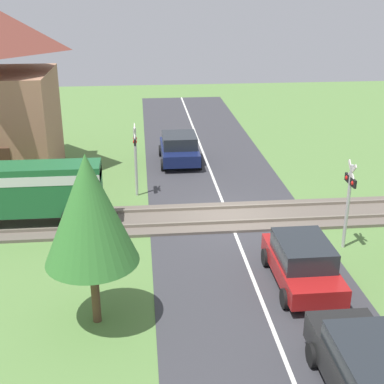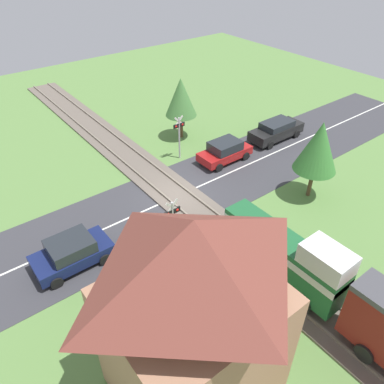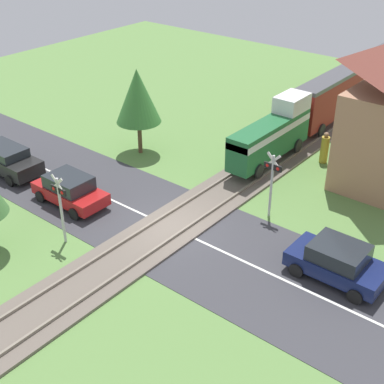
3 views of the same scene
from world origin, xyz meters
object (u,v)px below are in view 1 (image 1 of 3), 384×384
at_px(crossing_signal_west_approach, 349,194).
at_px(station_building, 4,97).
at_px(crossing_signal_east_approach, 135,151).
at_px(car_near_crossing, 302,262).
at_px(car_far_side, 179,148).
at_px(car_behind_queue, 372,378).

bearing_deg(crossing_signal_west_approach, station_building, 55.73).
distance_m(crossing_signal_east_approach, station_building, 7.17).
relative_size(car_near_crossing, car_far_side, 1.03).
relative_size(car_near_crossing, crossing_signal_west_approach, 1.19).
height_order(car_near_crossing, station_building, station_building).
bearing_deg(car_far_side, crossing_signal_east_approach, 153.26).
distance_m(car_behind_queue, station_building, 20.33).
height_order(car_far_side, car_behind_queue, car_far_side).
bearing_deg(crossing_signal_west_approach, crossing_signal_east_approach, 52.06).
distance_m(car_near_crossing, crossing_signal_west_approach, 3.45).
relative_size(crossing_signal_west_approach, station_building, 0.41).
height_order(car_far_side, station_building, station_building).
bearing_deg(crossing_signal_east_approach, crossing_signal_west_approach, -127.94).
bearing_deg(station_building, car_behind_queue, -146.23).
bearing_deg(car_behind_queue, crossing_signal_east_approach, 21.04).
bearing_deg(station_building, crossing_signal_east_approach, -119.34).
bearing_deg(car_near_crossing, crossing_signal_east_approach, 32.52).
height_order(car_near_crossing, car_far_side, car_far_side).
height_order(car_near_crossing, crossing_signal_east_approach, crossing_signal_east_approach).
height_order(car_near_crossing, crossing_signal_west_approach, crossing_signal_west_approach).
bearing_deg(station_building, car_near_crossing, -135.65).
xyz_separation_m(car_near_crossing, car_far_side, (12.47, 2.88, 0.01)).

